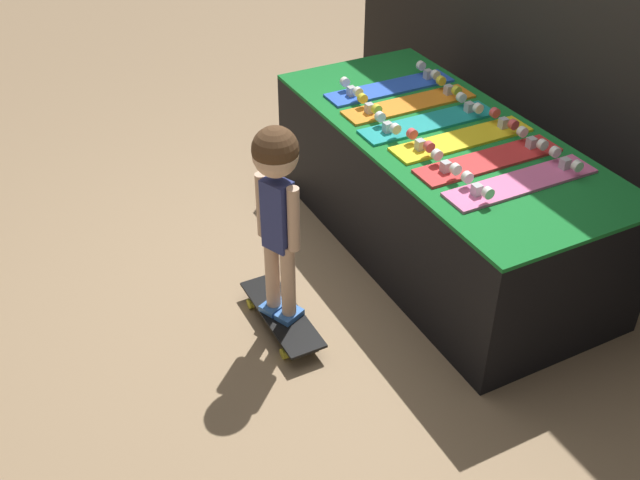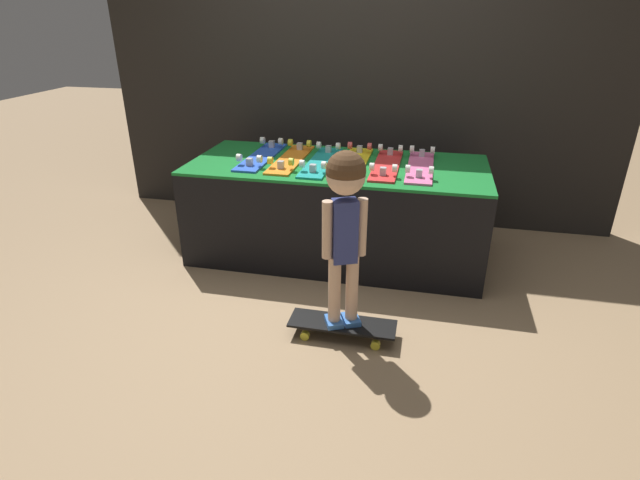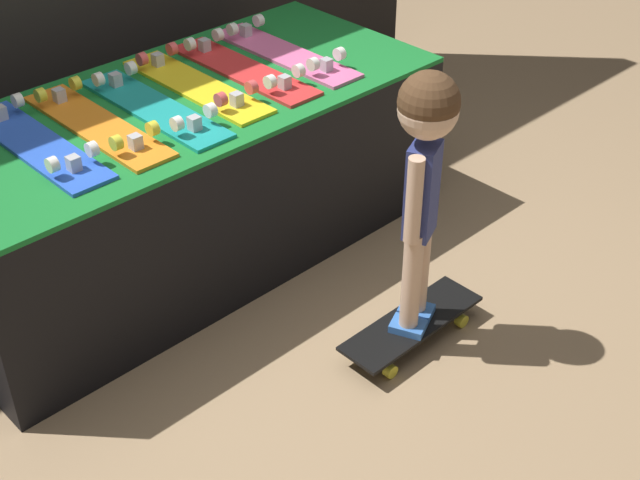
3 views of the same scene
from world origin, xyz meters
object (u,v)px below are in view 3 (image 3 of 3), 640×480
object	(u,v)px
skateboard_teal_on_rack	(154,106)
skateboard_yellow_on_rack	(196,84)
skateboard_orange_on_rack	(96,123)
skateboard_on_floor	(412,325)
skateboard_pink_on_rack	(285,52)
child	(425,157)
skateboard_red_on_rack	(243,68)
skateboard_blue_on_rack	(36,143)

from	to	relation	value
skateboard_teal_on_rack	skateboard_yellow_on_rack	size ratio (longest dim) A/B	1.00
skateboard_yellow_on_rack	skateboard_orange_on_rack	bearing A→B (deg)	-178.14
skateboard_yellow_on_rack	skateboard_on_floor	xyz separation A→B (m)	(0.12, -1.08, -0.66)
skateboard_teal_on_rack	skateboard_orange_on_rack	bearing A→B (deg)	172.85
skateboard_pink_on_rack	skateboard_orange_on_rack	bearing A→B (deg)	-179.48
skateboard_teal_on_rack	skateboard_on_floor	xyz separation A→B (m)	(0.35, -1.03, -0.66)
skateboard_teal_on_rack	child	size ratio (longest dim) A/B	0.77
skateboard_red_on_rack	skateboard_pink_on_rack	size ratio (longest dim) A/B	1.00
skateboard_yellow_on_rack	skateboard_on_floor	world-z (taller)	skateboard_yellow_on_rack
skateboard_red_on_rack	skateboard_on_floor	xyz separation A→B (m)	(-0.11, -1.07, -0.66)
skateboard_orange_on_rack	skateboard_teal_on_rack	xyz separation A→B (m)	(0.23, -0.03, 0.00)
skateboard_blue_on_rack	skateboard_yellow_on_rack	world-z (taller)	same
skateboard_pink_on_rack	skateboard_blue_on_rack	bearing A→B (deg)	179.48
skateboard_pink_on_rack	skateboard_teal_on_rack	bearing A→B (deg)	-176.91
skateboard_pink_on_rack	child	size ratio (longest dim) A/B	0.77
child	skateboard_teal_on_rack	bearing A→B (deg)	85.17
skateboard_orange_on_rack	skateboard_red_on_rack	bearing A→B (deg)	0.29
skateboard_teal_on_rack	skateboard_pink_on_rack	distance (m)	0.70
skateboard_yellow_on_rack	skateboard_pink_on_rack	bearing A→B (deg)	-0.83
skateboard_on_floor	child	size ratio (longest dim) A/B	0.61
skateboard_blue_on_rack	skateboard_yellow_on_rack	bearing A→B (deg)	-0.32
skateboard_orange_on_rack	skateboard_yellow_on_rack	world-z (taller)	same
skateboard_red_on_rack	skateboard_pink_on_rack	bearing A→B (deg)	1.20
skateboard_red_on_rack	skateboard_on_floor	size ratio (longest dim) A/B	1.26
skateboard_yellow_on_rack	skateboard_blue_on_rack	bearing A→B (deg)	179.68
skateboard_yellow_on_rack	child	xyz separation A→B (m)	(0.12, -1.08, 0.06)
skateboard_yellow_on_rack	child	distance (m)	1.09
skateboard_blue_on_rack	skateboard_yellow_on_rack	xyz separation A→B (m)	(0.70, -0.00, 0.00)
skateboard_red_on_rack	child	bearing A→B (deg)	-95.93
skateboard_blue_on_rack	skateboard_pink_on_rack	size ratio (longest dim) A/B	1.00
skateboard_pink_on_rack	skateboard_on_floor	bearing A→B (deg)	-107.77
skateboard_blue_on_rack	child	distance (m)	1.36
skateboard_red_on_rack	skateboard_pink_on_rack	distance (m)	0.23
skateboard_teal_on_rack	skateboard_on_floor	size ratio (longest dim) A/B	1.26
child	skateboard_on_floor	bearing A→B (deg)	103.11
skateboard_blue_on_rack	skateboard_orange_on_rack	size ratio (longest dim) A/B	1.00
skateboard_orange_on_rack	skateboard_yellow_on_rack	bearing A→B (deg)	1.86
skateboard_orange_on_rack	skateboard_yellow_on_rack	distance (m)	0.47
skateboard_blue_on_rack	skateboard_pink_on_rack	xyz separation A→B (m)	(1.16, -0.01, 0.00)
skateboard_blue_on_rack	child	world-z (taller)	child
skateboard_red_on_rack	child	distance (m)	1.07
skateboard_teal_on_rack	skateboard_red_on_rack	bearing A→B (deg)	4.03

